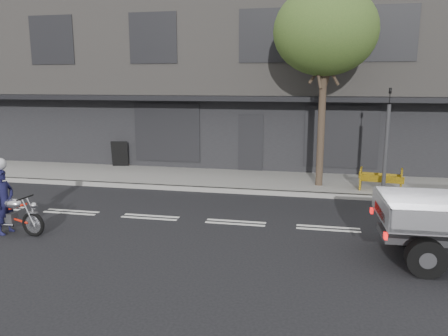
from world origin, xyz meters
The scene contains 10 objects.
ground centered at (0.00, 0.00, 0.00)m, with size 80.00×80.00×0.00m, color black.
sidewalk centered at (0.00, 4.70, 0.07)m, with size 32.00×3.20×0.15m, color gray.
kerb centered at (0.00, 3.10, 0.07)m, with size 32.00×0.20×0.15m, color gray.
building_main centered at (0.00, 11.30, 4.00)m, with size 26.00×10.00×8.00m, color slate.
street_tree centered at (2.20, 4.20, 5.28)m, with size 3.40×3.40×6.74m.
traffic_light_pole centered at (4.20, 3.35, 1.65)m, with size 0.12×0.12×3.50m.
motorcycle centered at (-5.27, -1.91, 0.50)m, with size 1.91×0.55×0.98m.
rider centered at (-5.42, -1.91, 0.81)m, with size 0.59×0.39×1.61m, color #141438.
construction_barrier centered at (4.19, 3.70, 0.53)m, with size 1.37×0.55×0.77m, color #EEB20C, non-canonical shape.
sandwich_board centered at (-6.03, 6.00, 0.69)m, with size 0.68×0.45×1.08m, color black, non-canonical shape.
Camera 1 is at (1.90, -10.94, 3.69)m, focal length 35.00 mm.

